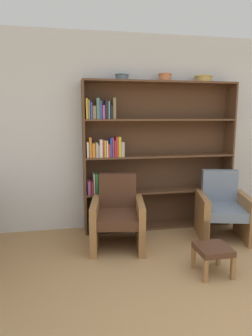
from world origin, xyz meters
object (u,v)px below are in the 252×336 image
(bookshelf, at_px, (145,160))
(armchair_leather, at_px, (118,216))
(bowl_slate, at_px, (122,77))
(footstool, at_px, (213,252))
(bowl_cream, at_px, (165,77))
(armchair_cushioned, at_px, (222,209))
(bowl_copper, at_px, (203,78))

(bookshelf, relative_size, armchair_leather, 2.47)
(armchair_leather, bearing_deg, bowl_slate, -96.77)
(bowl_slate, distance_m, footstool, 2.47)
(armchair_leather, height_order, footstool, armchair_leather)
(bowl_cream, relative_size, armchair_cushioned, 0.21)
(bookshelf, distance_m, bowl_copper, 1.41)
(bowl_cream, xyz_separation_m, bowl_copper, (0.57, 0.00, -0.01))
(bookshelf, bearing_deg, bowl_slate, -176.17)
(bookshelf, relative_size, bowl_copper, 8.61)
(bowl_cream, height_order, footstool, bowl_cream)
(bookshelf, height_order, bowl_slate, bowl_slate)
(bowl_copper, relative_size, footstool, 0.76)
(bookshelf, bearing_deg, footstool, -76.34)
(bowl_slate, relative_size, footstool, 0.57)
(bookshelf, height_order, armchair_leather, bookshelf)
(bookshelf, bearing_deg, bowl_cream, -5.06)
(footstool, bearing_deg, bookshelf, 103.66)
(bookshelf, bearing_deg, armchair_cushioned, -30.77)
(bowl_copper, bearing_deg, footstool, -108.59)
(bowl_cream, bearing_deg, bowl_slate, 180.00)
(bookshelf, distance_m, footstool, 1.67)
(bowl_copper, xyz_separation_m, armchair_cushioned, (0.11, -0.53, -1.76))
(bookshelf, bearing_deg, bowl_copper, -1.59)
(bowl_slate, xyz_separation_m, bowl_cream, (0.60, 0.00, 0.01))
(bowl_cream, distance_m, armchair_leather, 2.00)
(bowl_slate, relative_size, armchair_cushioned, 0.22)
(bowl_copper, distance_m, armchair_cushioned, 1.84)
(armchair_leather, bearing_deg, bowl_cream, -135.46)
(armchair_leather, relative_size, armchair_cushioned, 1.00)
(bookshelf, xyz_separation_m, bowl_cream, (0.26, -0.02, 1.15))
(bowl_cream, xyz_separation_m, armchair_leather, (-0.76, -0.53, -1.77))
(bowl_cream, relative_size, bowl_copper, 0.75)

